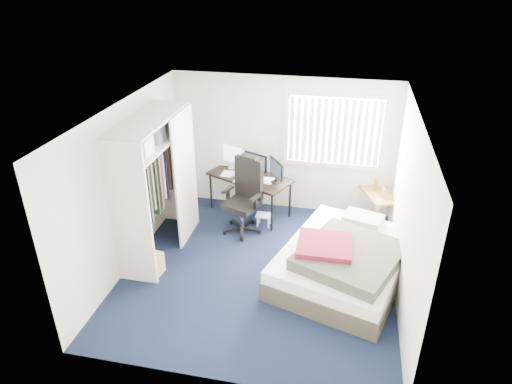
{
  "coord_description": "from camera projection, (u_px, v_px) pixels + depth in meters",
  "views": [
    {
      "loc": [
        1.11,
        -5.56,
        4.25
      ],
      "look_at": [
        -0.14,
        0.4,
        1.13
      ],
      "focal_mm": 32.0,
      "sensor_mm": 36.0,
      "label": 1
    }
  ],
  "objects": [
    {
      "name": "room_shell",
      "position": [
        260.0,
        182.0,
        6.29
      ],
      "size": [
        4.2,
        4.2,
        4.2
      ],
      "color": "silver",
      "rests_on": "ground"
    },
    {
      "name": "window_assembly",
      "position": [
        334.0,
        131.0,
        7.86
      ],
      "size": [
        1.72,
        0.09,
        1.32
      ],
      "color": "white",
      "rests_on": "ground"
    },
    {
      "name": "ground",
      "position": [
        259.0,
        270.0,
        6.98
      ],
      "size": [
        4.2,
        4.2,
        0.0
      ],
      "primitive_type": "plane",
      "color": "black",
      "rests_on": "ground"
    },
    {
      "name": "desk",
      "position": [
        251.0,
        174.0,
        8.25
      ],
      "size": [
        1.66,
        1.26,
        1.2
      ],
      "color": "black",
      "rests_on": "ground"
    },
    {
      "name": "closet",
      "position": [
        155.0,
        174.0,
        6.9
      ],
      "size": [
        0.64,
        1.84,
        2.22
      ],
      "color": "beige",
      "rests_on": "ground"
    },
    {
      "name": "bed",
      "position": [
        344.0,
        260.0,
        6.7
      ],
      "size": [
        2.24,
        2.61,
        0.72
      ],
      "color": "#3B342A",
      "rests_on": "ground"
    },
    {
      "name": "footstool",
      "position": [
        264.0,
        217.0,
        8.09
      ],
      "size": [
        0.27,
        0.21,
        0.22
      ],
      "color": "white",
      "rests_on": "ground"
    },
    {
      "name": "office_chair",
      "position": [
        244.0,
        203.0,
        7.82
      ],
      "size": [
        0.8,
        0.8,
        1.33
      ],
      "color": "black",
      "rests_on": "ground"
    },
    {
      "name": "pine_box",
      "position": [
        146.0,
        264.0,
        6.84
      ],
      "size": [
        0.49,
        0.39,
        0.33
      ],
      "primitive_type": "cube",
      "rotation": [
        0.0,
        0.0,
        -0.15
      ],
      "color": "tan",
      "rests_on": "ground"
    },
    {
      "name": "nightstand",
      "position": [
        378.0,
        196.0,
        8.03
      ],
      "size": [
        0.74,
        0.97,
        0.78
      ],
      "color": "brown",
      "rests_on": "ground"
    }
  ]
}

